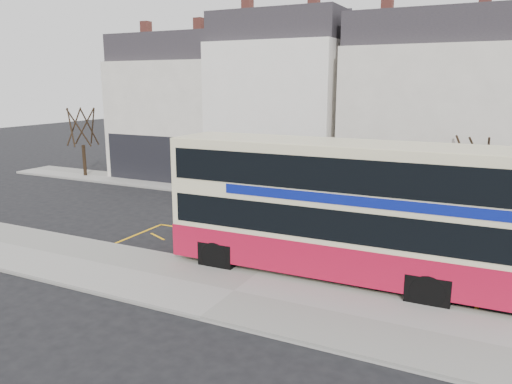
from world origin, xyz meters
The scene contains 15 objects.
ground centered at (0.00, 0.00, 0.00)m, with size 120.00×120.00×0.00m, color black.
pavement centered at (0.00, -2.30, 0.07)m, with size 40.00×4.00×0.15m, color #989590.
kerb centered at (0.00, -0.38, 0.07)m, with size 40.00×0.15×0.15m, color gray.
far_pavement centered at (0.00, 11.00, 0.07)m, with size 50.00×3.00×0.15m, color #989590.
road_markings centered at (0.00, 1.60, 0.01)m, with size 14.00×3.40×0.01m, color #FCAF0D, non-canonical shape.
terrace_far_left centered at (-13.50, 14.99, 4.82)m, with size 8.00×8.01×10.80m.
terrace_left centered at (-5.50, 14.99, 5.32)m, with size 8.00×8.01×11.80m.
terrace_green_shop centered at (3.50, 14.99, 5.07)m, with size 9.00×8.01×11.30m.
double_decker_bus centered at (2.56, 0.60, 2.48)m, with size 11.86×2.94×4.72m.
bus_stop_post centered at (-2.10, -0.39, 2.03)m, with size 0.79×0.15×3.14m.
car_silver centered at (-7.32, 8.60, 0.66)m, with size 1.56×3.87×1.32m, color #BABBBF.
car_grey centered at (-0.24, 9.29, 0.73)m, with size 1.54×4.43×1.46m, color #3A3C40.
car_white centered at (6.79, 8.98, 0.65)m, with size 1.81×4.46×1.29m, color silver.
street_tree_left centered at (-19.29, 10.69, 4.27)m, with size 2.90×2.90×6.26m.
street_tree_right centered at (6.03, 10.94, 3.61)m, with size 2.45×2.45×5.29m.
Camera 1 is at (7.23, -15.29, 6.64)m, focal length 35.00 mm.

